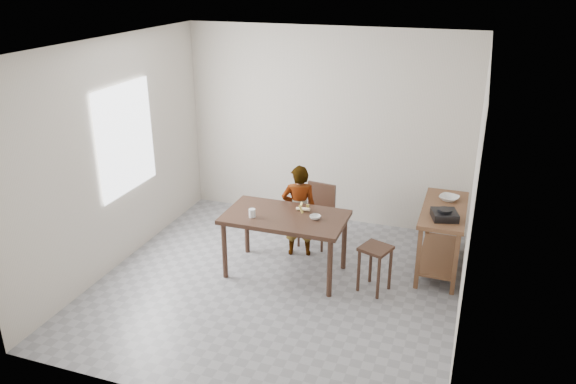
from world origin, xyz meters
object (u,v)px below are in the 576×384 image
(dining_chair, at_px, (316,216))
(stool, at_px, (374,269))
(dining_table, at_px, (285,244))
(child, at_px, (299,211))
(prep_counter, at_px, (441,239))

(dining_chair, height_order, stool, dining_chair)
(dining_table, xyz_separation_m, stool, (1.07, -0.04, -0.10))
(child, xyz_separation_m, stool, (1.07, -0.55, -0.32))
(child, bearing_deg, dining_chair, -128.63)
(dining_table, xyz_separation_m, child, (0.00, 0.50, 0.22))
(dining_table, relative_size, child, 1.18)
(prep_counter, distance_m, dining_chair, 1.60)
(dining_chair, distance_m, stool, 1.29)
(dining_table, xyz_separation_m, prep_counter, (1.72, 0.70, 0.03))
(child, relative_size, dining_chair, 1.49)
(child, distance_m, dining_chair, 0.40)
(dining_table, height_order, prep_counter, prep_counter)
(stool, bearing_deg, child, 152.94)
(dining_table, distance_m, stool, 1.08)
(stool, bearing_deg, dining_chair, 137.27)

